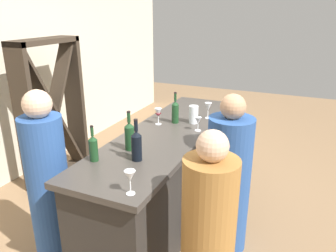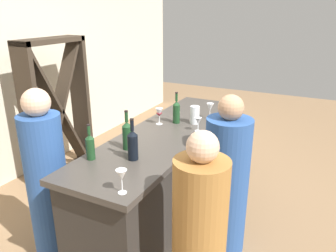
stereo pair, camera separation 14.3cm
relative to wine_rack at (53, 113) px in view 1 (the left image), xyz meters
The scene contains 15 objects.
ground_plane 1.89m from the wine_rack, 97.47° to the right, with size 12.00×12.00×0.00m, color #846647.
bar_counter 1.71m from the wine_rack, 97.47° to the right, with size 2.53×0.72×0.98m.
wine_rack is the anchor object (origin of this frame).
wine_bottle_leftmost_olive_green 1.76m from the wine_rack, 127.04° to the right, with size 0.07×0.07×0.29m.
wine_bottle_second_left_near_black 1.93m from the wine_rack, 118.17° to the right, with size 0.08×0.08×0.34m.
wine_bottle_center_olive_green 1.73m from the wine_rack, 116.07° to the right, with size 0.08×0.08×0.34m.
wine_bottle_second_right_olive_green 1.63m from the wine_rack, 88.72° to the right, with size 0.07×0.07×0.32m.
wine_glass_near_left 1.92m from the wine_rack, 92.78° to the right, with size 0.07×0.07×0.14m.
wine_glass_near_center 2.35m from the wine_rack, 125.63° to the right, with size 0.07×0.07×0.16m.
wine_glass_near_right 1.92m from the wine_rack, 80.50° to the right, with size 0.08×0.08×0.17m.
wine_glass_far_left 1.50m from the wine_rack, 93.05° to the right, with size 0.07×0.07×0.17m.
water_pitcher 1.81m from the wine_rack, 86.63° to the right, with size 0.10×0.10×0.18m.
person_left_guest 2.35m from the wine_rack, 99.70° to the right, with size 0.40×0.40×1.45m.
person_center_guest 2.69m from the wine_rack, 117.13° to the right, with size 0.43×0.43×1.44m.
person_right_guest 1.53m from the wine_rack, 139.57° to the right, with size 0.41×0.41×1.52m.
Camera 1 is at (-2.72, -1.21, 2.10)m, focal length 35.12 mm.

